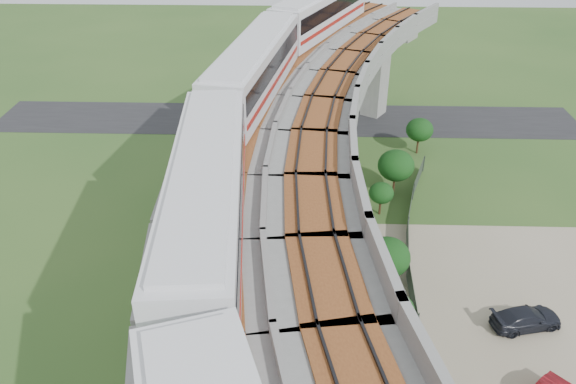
{
  "coord_description": "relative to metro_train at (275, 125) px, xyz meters",
  "views": [
    {
      "loc": [
        1.76,
        -23.78,
        23.96
      ],
      "look_at": [
        0.94,
        3.18,
        7.5
      ],
      "focal_mm": 35.0,
      "sensor_mm": 36.0,
      "label": 1
    }
  ],
  "objects": [
    {
      "name": "ground",
      "position": [
        -0.37,
        -1.62,
        -12.31
      ],
      "size": [
        160.0,
        160.0,
        0.0
      ],
      "primitive_type": "plane",
      "color": "#2D5020",
      "rests_on": "ground"
    },
    {
      "name": "tree_0",
      "position": [
        11.9,
        21.13,
        -9.94
      ],
      "size": [
        2.45,
        2.45,
        3.41
      ],
      "color": "#382314",
      "rests_on": "ground"
    },
    {
      "name": "asphalt_road",
      "position": [
        -0.37,
        28.38,
        -12.29
      ],
      "size": [
        60.0,
        8.0,
        0.03
      ],
      "primitive_type": "cube",
      "color": "#232326",
      "rests_on": "ground"
    },
    {
      "name": "viaduct",
      "position": [
        3.47,
        -1.62,
        -3.26
      ],
      "size": [
        19.58,
        73.98,
        11.4
      ],
      "color": "#99968E",
      "rests_on": "ground"
    },
    {
      "name": "tree_2",
      "position": [
        7.34,
        10.81,
        -10.42
      ],
      "size": [
        1.88,
        1.88,
        2.7
      ],
      "color": "#382314",
      "rests_on": "ground"
    },
    {
      "name": "fence",
      "position": [
        9.38,
        -1.62,
        -11.56
      ],
      "size": [
        3.87,
        38.73,
        1.5
      ],
      "color": "#2D382D",
      "rests_on": "ground"
    },
    {
      "name": "tree_1",
      "position": [
        8.79,
        13.93,
        -9.73
      ],
      "size": [
        2.91,
        2.91,
        3.81
      ],
      "color": "#382314",
      "rests_on": "ground"
    },
    {
      "name": "tree_3",
      "position": [
        6.82,
        2.82,
        -10.28
      ],
      "size": [
        2.9,
        2.9,
        3.26
      ],
      "color": "#382314",
      "rests_on": "ground"
    },
    {
      "name": "tree_4",
      "position": [
        6.66,
        -1.65,
        -10.61
      ],
      "size": [
        2.4,
        2.4,
        2.72
      ],
      "color": "#382314",
      "rests_on": "ground"
    },
    {
      "name": "dirt_lot",
      "position": [
        13.63,
        -3.62,
        -12.29
      ],
      "size": [
        18.0,
        26.0,
        0.04
      ],
      "primitive_type": "cube",
      "color": "gray",
      "rests_on": "ground"
    },
    {
      "name": "car_dark",
      "position": [
        14.56,
        -0.95,
        -11.66
      ],
      "size": [
        4.47,
        2.65,
        1.22
      ],
      "primitive_type": "imported",
      "rotation": [
        0.0,
        0.0,
        1.81
      ],
      "color": "black",
      "rests_on": "dirt_lot"
    },
    {
      "name": "metro_train",
      "position": [
        0.0,
        0.0,
        0.0
      ],
      "size": [
        11.35,
        61.31,
        3.64
      ],
      "color": "silver",
      "rests_on": "ground"
    }
  ]
}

